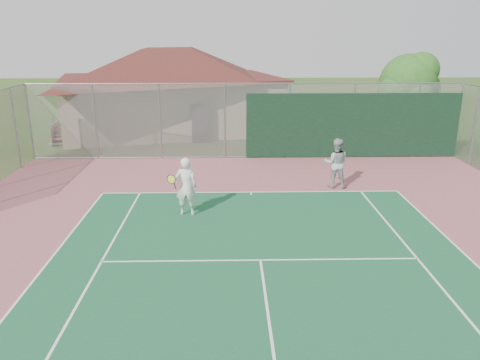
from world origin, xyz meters
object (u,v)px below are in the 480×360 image
player_grey_back (336,164)px  tree (409,84)px  clubhouse (170,81)px  player_white_front (186,187)px  bleachers (83,132)px

player_grey_back → tree: bearing=-115.6°
clubhouse → player_grey_back: bearing=-71.3°
tree → player_white_front: size_ratio=2.50×
clubhouse → player_white_front: bearing=-95.5°
tree → player_white_front: (-10.73, -10.10, -2.19)m
player_white_front → clubhouse: bearing=-76.9°
tree → player_grey_back: (-5.30, -7.34, -2.21)m
bleachers → tree: (17.25, -0.64, 2.56)m
player_white_front → player_grey_back: size_ratio=1.01×
player_grey_back → bleachers: bearing=-23.5°
tree → player_grey_back: bearing=-125.8°
clubhouse → bleachers: (-4.34, -3.92, -2.34)m
tree → player_white_front: bearing=-136.7°
clubhouse → tree: 13.70m
bleachers → tree: 17.45m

